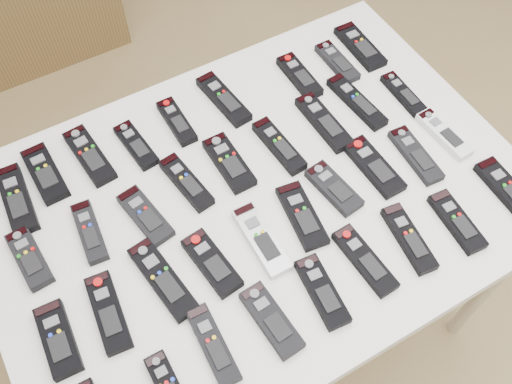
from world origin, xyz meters
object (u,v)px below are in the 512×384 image
remote_32 (322,291)px  remote_33 (365,260)px  remote_27 (444,134)px  remote_16 (357,102)px  remote_6 (299,76)px  remote_1 (45,174)px  remote_7 (337,62)px  remote_11 (145,216)px  remote_23 (302,215)px  remote_2 (90,155)px  remote_5 (224,99)px  remote_35 (457,222)px  remote_13 (229,163)px  remote_15 (324,122)px  remote_8 (360,46)px  remote_36 (508,190)px  remote_25 (374,166)px  remote_3 (136,145)px  remote_10 (90,232)px  remote_0 (17,200)px  remote_34 (409,238)px  remote_22 (261,239)px  remote_24 (334,188)px  remote_31 (271,320)px  remote_12 (186,182)px  remote_14 (279,146)px  remote_4 (177,122)px  remote_21 (212,263)px  remote_19 (108,312)px  remote_30 (213,345)px  table (256,209)px  remote_20 (163,279)px  remote_26 (416,155)px  remote_17 (404,94)px  remote_9 (30,258)px  remote_18 (58,339)px

remote_32 → remote_33: (0.12, 0.01, -0.00)m
remote_27 → remote_16: bearing=120.1°
remote_33 → remote_6: bearing=69.8°
remote_1 → remote_7: remote_1 is taller
remote_11 → remote_23: 0.36m
remote_16 → remote_23: bearing=-149.0°
remote_2 → remote_6: size_ratio=1.15×
remote_5 → remote_35: remote_5 is taller
remote_13 → remote_15: remote_15 is taller
remote_8 → remote_36: size_ratio=1.00×
remote_25 → remote_35: bearing=-72.9°
remote_3 → remote_10: size_ratio=0.96×
remote_2 → remote_27: (0.79, -0.38, 0.00)m
remote_0 → remote_34: size_ratio=1.10×
remote_22 → remote_13: bearing=81.4°
remote_6 → remote_8: remote_6 is taller
remote_24 → remote_6: bearing=63.4°
remote_31 → remote_32: same height
remote_2 → remote_5: (0.37, -0.00, 0.00)m
remote_15 → remote_2: bearing=159.4°
remote_12 → remote_14: bearing=-12.0°
remote_12 → remote_31: (0.00, -0.39, -0.00)m
remote_4 → remote_8: bearing=-1.2°
remote_33 → remote_22: bearing=134.6°
remote_3 → remote_4: 0.12m
remote_15 → remote_21: same height
remote_19 → remote_30: size_ratio=1.03×
table → remote_20: bearing=-162.8°
remote_20 → remote_36: (0.79, -0.20, 0.00)m
remote_10 → remote_22: bearing=-27.2°
remote_7 → remote_34: 0.56m
remote_24 → table: bearing=148.0°
remote_35 → remote_6: bearing=101.9°
remote_8 → remote_14: remote_14 is taller
remote_15 → remote_16: 0.11m
remote_6 → remote_26: (0.11, -0.36, -0.00)m
remote_19 → remote_17: bearing=16.7°
remote_12 → remote_13: 0.11m
remote_0 → remote_20: bearing=-56.0°
remote_35 → remote_7: bearing=89.6°
remote_9 → remote_18: (-0.01, -0.20, 0.00)m
remote_0 → remote_20: 0.41m
table → remote_23: 0.14m
remote_15 → remote_30: size_ratio=1.11×
remote_7 → remote_6: bearing=176.9°
remote_25 → remote_34: remote_34 is taller
remote_4 → remote_25: (0.35, -0.36, -0.00)m
remote_31 → remote_33: size_ratio=0.93×
remote_36 → remote_13: bearing=145.6°
remote_3 → remote_11: bearing=-113.4°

